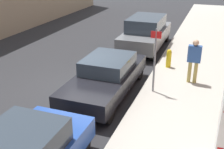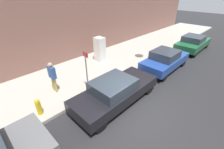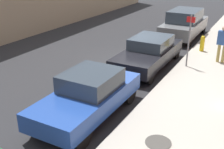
{
  "view_description": "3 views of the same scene",
  "coord_description": "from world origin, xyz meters",
  "px_view_note": "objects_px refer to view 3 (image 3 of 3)",
  "views": [
    {
      "loc": [
        -4.31,
        8.61,
        4.71
      ],
      "look_at": [
        -1.66,
        1.39,
        1.46
      ],
      "focal_mm": 45.0,
      "sensor_mm": 36.0,
      "label": 1
    },
    {
      "loc": [
        3.14,
        -4.5,
        5.05
      ],
      "look_at": [
        -2.12,
        0.89,
        0.73
      ],
      "focal_mm": 24.0,
      "sensor_mm": 36.0,
      "label": 2
    },
    {
      "loc": [
        -5.3,
        11.48,
        4.68
      ],
      "look_at": [
        -1.33,
        4.23,
        1.25
      ],
      "focal_mm": 45.0,
      "sensor_mm": 36.0,
      "label": 3
    }
  ],
  "objects_px": {
    "street_sign_post": "(189,38)",
    "parked_hatchback_blue": "(89,95)",
    "parked_sedan_dark": "(149,52)",
    "fire_hydrant": "(202,43)",
    "pedestrian_walking_far": "(223,42)",
    "parked_suv_gray": "(185,23)"
  },
  "relations": [
    {
      "from": "street_sign_post",
      "to": "parked_hatchback_blue",
      "type": "xyz_separation_m",
      "value": [
        1.63,
        5.53,
        -0.72
      ]
    },
    {
      "from": "parked_hatchback_blue",
      "to": "parked_sedan_dark",
      "type": "bearing_deg",
      "value": -90.0
    },
    {
      "from": "fire_hydrant",
      "to": "pedestrian_walking_far",
      "type": "height_order",
      "value": "pedestrian_walking_far"
    },
    {
      "from": "fire_hydrant",
      "to": "parked_hatchback_blue",
      "type": "relative_size",
      "value": 0.2
    },
    {
      "from": "fire_hydrant",
      "to": "parked_sedan_dark",
      "type": "height_order",
      "value": "parked_sedan_dark"
    },
    {
      "from": "street_sign_post",
      "to": "parked_sedan_dark",
      "type": "height_order",
      "value": "street_sign_post"
    },
    {
      "from": "street_sign_post",
      "to": "parked_suv_gray",
      "type": "relative_size",
      "value": 0.48
    },
    {
      "from": "fire_hydrant",
      "to": "parked_hatchback_blue",
      "type": "height_order",
      "value": "parked_hatchback_blue"
    },
    {
      "from": "pedestrian_walking_far",
      "to": "fire_hydrant",
      "type": "bearing_deg",
      "value": -70.99
    },
    {
      "from": "pedestrian_walking_far",
      "to": "parked_hatchback_blue",
      "type": "xyz_separation_m",
      "value": [
        2.88,
        6.82,
        -0.41
      ]
    },
    {
      "from": "parked_suv_gray",
      "to": "parked_hatchback_blue",
      "type": "bearing_deg",
      "value": 90.0
    },
    {
      "from": "street_sign_post",
      "to": "fire_hydrant",
      "type": "bearing_deg",
      "value": -92.32
    },
    {
      "from": "street_sign_post",
      "to": "fire_hydrant",
      "type": "height_order",
      "value": "street_sign_post"
    },
    {
      "from": "fire_hydrant",
      "to": "street_sign_post",
      "type": "bearing_deg",
      "value": 87.68
    },
    {
      "from": "parked_sedan_dark",
      "to": "parked_hatchback_blue",
      "type": "relative_size",
      "value": 1.14
    },
    {
      "from": "parked_suv_gray",
      "to": "parked_hatchback_blue",
      "type": "height_order",
      "value": "parked_suv_gray"
    },
    {
      "from": "parked_sedan_dark",
      "to": "parked_hatchback_blue",
      "type": "height_order",
      "value": "parked_hatchback_blue"
    },
    {
      "from": "street_sign_post",
      "to": "parked_hatchback_blue",
      "type": "height_order",
      "value": "street_sign_post"
    },
    {
      "from": "street_sign_post",
      "to": "fire_hydrant",
      "type": "relative_size",
      "value": 2.82
    },
    {
      "from": "fire_hydrant",
      "to": "parked_hatchback_blue",
      "type": "distance_m",
      "value": 8.34
    },
    {
      "from": "parked_sedan_dark",
      "to": "fire_hydrant",
      "type": "bearing_deg",
      "value": -119.44
    },
    {
      "from": "parked_sedan_dark",
      "to": "street_sign_post",
      "type": "bearing_deg",
      "value": -164.27
    }
  ]
}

